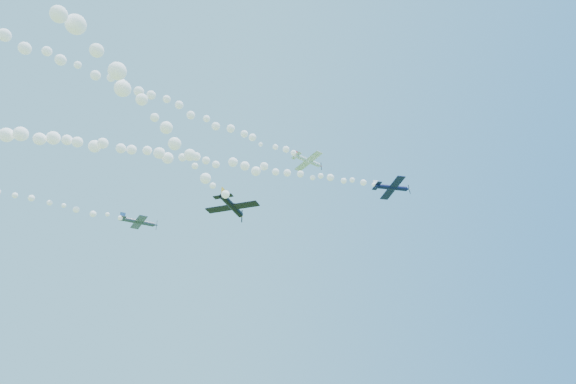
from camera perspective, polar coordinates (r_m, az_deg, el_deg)
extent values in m
cylinder|color=silver|center=(92.28, 2.29, 3.76)|extent=(5.61, 2.97, 0.81)
cone|color=silver|center=(93.91, 3.80, 3.13)|extent=(0.92, 0.97, 0.77)
cone|color=#A11F12|center=(94.14, 4.00, 3.04)|extent=(0.37, 0.36, 0.27)
cube|color=black|center=(94.08, 3.95, 3.07)|extent=(0.12, 0.21, 1.82)
cube|color=silver|center=(92.33, 2.42, 3.66)|extent=(3.83, 7.14, 0.43)
cube|color=silver|center=(91.01, 1.00, 4.33)|extent=(1.63, 2.62, 0.18)
cube|color=#A11F12|center=(91.29, 0.95, 4.61)|extent=(0.90, 0.44, 1.15)
sphere|color=black|center=(92.91, 2.68, 3.78)|extent=(0.90, 0.91, 0.72)
cylinder|color=#0D123C|center=(95.09, 12.11, 0.53)|extent=(6.65, 1.25, 1.28)
cone|color=#0D123C|center=(96.73, 13.98, 0.34)|extent=(0.86, 0.91, 0.92)
cone|color=white|center=(96.97, 14.24, 0.31)|extent=(0.36, 0.32, 0.32)
cube|color=black|center=(96.91, 14.17, 0.32)|extent=(0.17, 0.26, 2.09)
cube|color=#0D123C|center=(95.15, 12.27, 0.45)|extent=(1.69, 8.10, 0.66)
cube|color=#0D123C|center=(93.84, 10.50, 0.72)|extent=(0.95, 2.85, 0.29)
cube|color=white|center=(94.12, 10.39, 1.03)|extent=(1.11, 0.17, 1.37)
sphere|color=black|center=(95.73, 12.56, 0.69)|extent=(0.83, 0.83, 0.87)
cylinder|color=#3E455A|center=(86.75, -17.42, -3.36)|extent=(5.65, 1.56, 0.97)
cone|color=#3E455A|center=(87.30, -15.50, -3.77)|extent=(0.77, 0.83, 0.77)
cone|color=navy|center=(87.38, -15.24, -3.83)|extent=(0.32, 0.30, 0.27)
cube|color=black|center=(87.36, -15.31, -3.81)|extent=(0.09, 0.32, 1.77)
cube|color=#3E455A|center=(86.75, -17.28, -3.46)|extent=(3.01, 6.99, 0.86)
cube|color=#3E455A|center=(86.39, -19.02, -2.98)|extent=(1.35, 2.53, 0.34)
cube|color=navy|center=(86.56, -19.02, -2.65)|extent=(0.89, 0.41, 1.15)
sphere|color=black|center=(87.01, -16.88, -3.25)|extent=(0.82, 0.88, 0.75)
cylinder|color=black|center=(68.31, -6.70, -1.60)|extent=(4.24, 5.75, 1.19)
cone|color=black|center=(71.09, -5.59, -2.77)|extent=(1.13, 1.11, 0.87)
cone|color=gold|center=(71.48, -5.45, -2.92)|extent=(0.43, 0.44, 0.31)
cube|color=black|center=(71.38, -5.49, -2.88)|extent=(0.19, 0.22, 1.99)
cube|color=black|center=(68.46, -6.62, -1.79)|extent=(7.35, 5.56, 0.30)
cube|color=black|center=(66.06, -7.69, -0.52)|extent=(2.77, 2.24, 0.15)
cube|color=gold|center=(66.26, -7.70, -0.05)|extent=(0.65, 0.94, 1.31)
sphere|color=black|center=(69.20, -6.39, -1.62)|extent=(1.06, 1.08, 0.80)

